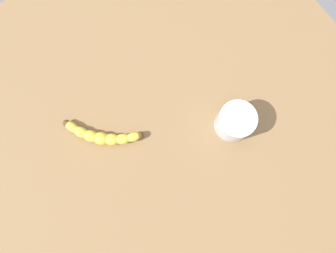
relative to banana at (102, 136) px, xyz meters
The scene contains 3 objects.
wooden_tabletop 16.46cm from the banana, 125.28° to the right, with size 120.00×120.00×3.00cm, color olive.
banana is the anchor object (origin of this frame).
smoothie_glass 35.06cm from the banana, 120.42° to the right, with size 9.56×9.56×8.65cm.
Camera 1 is at (-10.78, 6.05, 85.42)cm, focal length 32.99 mm.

